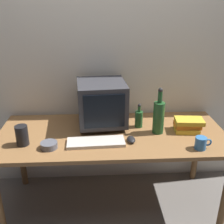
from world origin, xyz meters
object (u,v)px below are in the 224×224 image
Objects in this scene: crt_monitor at (102,103)px; bottle_tall at (159,116)px; bottle_short at (139,118)px; book_stack at (188,125)px; mug at (201,143)px; metal_canister at (22,135)px; keyboard at (96,142)px; cd_spindle at (49,145)px; computer_mouse at (131,139)px.

crt_monitor is 1.12× the size of bottle_tall.
book_stack is (0.38, -0.10, -0.02)m from bottle_short.
bottle_tall is 0.38m from mug.
bottle_short is at bearing 15.63° from metal_canister.
keyboard is at bearing -1.71° from metal_canister.
mug is at bearing -3.57° from cd_spindle.
bottle_tall reaches higher than cd_spindle.
mug is at bearing -43.91° from bottle_short.
book_stack is (0.47, 0.14, 0.04)m from computer_mouse.
mug reaches higher than cd_spindle.
mug reaches higher than keyboard.
cd_spindle is at bearing -178.13° from computer_mouse.
keyboard is 0.34m from cd_spindle.
bottle_short is at bearing 24.09° from cd_spindle.
crt_monitor is 0.67m from metal_canister.
bottle_tall is (0.23, 0.14, 0.12)m from computer_mouse.
keyboard is (-0.05, -0.32, -0.18)m from crt_monitor.
mug is (0.01, -0.27, -0.01)m from book_stack.
bottle_short is (-0.14, 0.11, -0.06)m from bottle_tall.
bottle_short is at bearing -10.63° from crt_monitor.
crt_monitor reaches higher than mug.
bottle_short reaches higher than keyboard.
metal_canister is (-0.53, 0.02, 0.06)m from keyboard.
computer_mouse is 0.43× the size of book_stack.
bottle_short reaches higher than metal_canister.
book_stack is (0.68, -0.16, -0.14)m from crt_monitor.
book_stack is at bearing 10.79° from cd_spindle.
keyboard is at bearing -167.71° from book_stack.
computer_mouse is 0.27m from bottle_short.
keyboard is at bearing 7.46° from cd_spindle.
bottle_tall is (0.49, 0.15, 0.13)m from keyboard.
computer_mouse is 0.50m from mug.
crt_monitor is 4.16× the size of computer_mouse.
keyboard is at bearing -99.03° from crt_monitor.
bottle_tall is 0.85m from cd_spindle.
computer_mouse is at bearing -55.17° from crt_monitor.
bottle_tall reaches higher than bottle_short.
crt_monitor is 0.33m from bottle_short.
book_stack is at bearing -15.31° from bottle_short.
bottle_short is 1.70× the size of cd_spindle.
keyboard is 0.75m from mug.
keyboard is 4.20× the size of computer_mouse.
bottle_tall is 2.48× the size of metal_canister.
keyboard is 0.26m from computer_mouse.
keyboard is 0.53m from metal_canister.
computer_mouse is at bearing 5.82° from cd_spindle.
keyboard is at bearing -162.55° from bottle_tall.
crt_monitor is 0.82m from mug.
keyboard is 3.50× the size of cd_spindle.
crt_monitor is 0.71m from book_stack.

